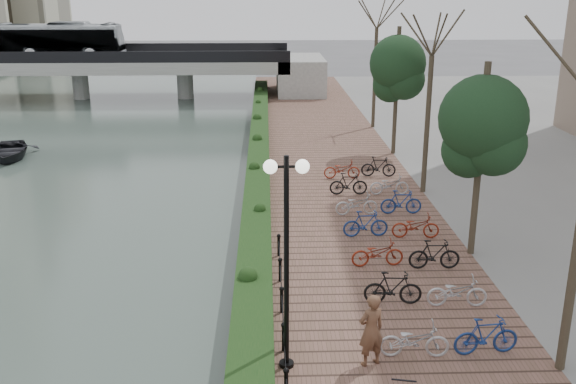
{
  "coord_description": "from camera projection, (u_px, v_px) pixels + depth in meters",
  "views": [
    {
      "loc": [
        1.02,
        -11.14,
        9.19
      ],
      "look_at": [
        1.8,
        11.42,
        2.0
      ],
      "focal_mm": 40.0,
      "sensor_mm": 36.0,
      "label": 1
    }
  ],
  "objects": [
    {
      "name": "bridge",
      "position": [
        74.0,
        59.0,
        54.69
      ],
      "size": [
        36.0,
        10.77,
        6.5
      ],
      "color": "gray",
      "rests_on": "ground"
    },
    {
      "name": "promenade",
      "position": [
        330.0,
        188.0,
        30.08
      ],
      "size": [
        8.0,
        75.0,
        0.5
      ],
      "primitive_type": "cube",
      "color": "brown",
      "rests_on": "ground"
    },
    {
      "name": "street_trees",
      "position": [
        448.0,
        139.0,
        24.58
      ],
      "size": [
        3.2,
        37.12,
        6.8
      ],
      "color": "#31291D",
      "rests_on": "promenade"
    },
    {
      "name": "lamppost",
      "position": [
        286.0,
        220.0,
        14.33
      ],
      "size": [
        1.02,
        0.32,
        5.23
      ],
      "color": "black",
      "rests_on": "promenade"
    },
    {
      "name": "boat",
      "position": [
        8.0,
        151.0,
        36.06
      ],
      "size": [
        4.07,
        4.96,
        0.89
      ],
      "primitive_type": "imported",
      "rotation": [
        0.0,
        0.0,
        0.26
      ],
      "color": "black",
      "rests_on": "river_water"
    },
    {
      "name": "pedestrian",
      "position": [
        371.0,
        330.0,
        15.26
      ],
      "size": [
        0.79,
        0.67,
        1.85
      ],
      "primitive_type": "imported",
      "rotation": [
        0.0,
        0.0,
        3.54
      ],
      "color": "brown",
      "rests_on": "promenade"
    },
    {
      "name": "chain_fence",
      "position": [
        285.0,
        360.0,
        15.05
      ],
      "size": [
        0.1,
        14.1,
        0.7
      ],
      "color": "black",
      "rests_on": "promenade"
    },
    {
      "name": "bicycle_parking",
      "position": [
        390.0,
        226.0,
        23.25
      ],
      "size": [
        2.4,
        17.32,
        1.0
      ],
      "color": "#B8B9BD",
      "rests_on": "promenade"
    },
    {
      "name": "hedge",
      "position": [
        258.0,
        163.0,
        32.18
      ],
      "size": [
        1.1,
        56.0,
        0.6
      ],
      "primitive_type": "cube",
      "color": "#133312",
      "rests_on": "promenade"
    }
  ]
}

